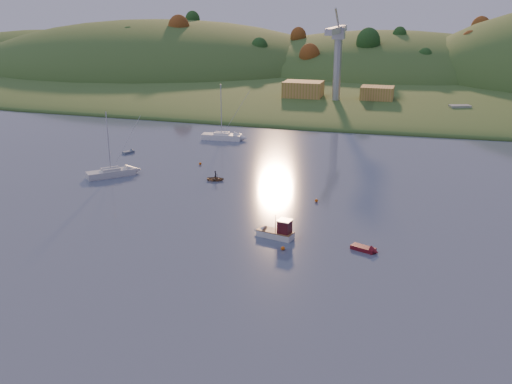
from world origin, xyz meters
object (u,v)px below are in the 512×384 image
(canoe, at_px, (216,179))
(sailboat_far, at_px, (222,136))
(fishing_boat, at_px, (273,231))
(sailboat_near, at_px, (111,172))
(red_tender, at_px, (368,250))
(grey_dinghy, at_px, (131,152))

(canoe, bearing_deg, sailboat_far, 8.16)
(fishing_boat, bearing_deg, sailboat_near, -15.28)
(fishing_boat, relative_size, sailboat_far, 0.48)
(sailboat_near, height_order, red_tender, sailboat_near)
(red_tender, bearing_deg, sailboat_near, 178.46)
(sailboat_near, height_order, grey_dinghy, sailboat_near)
(red_tender, distance_m, grey_dinghy, 61.93)
(sailboat_far, height_order, grey_dinghy, sailboat_far)
(red_tender, bearing_deg, canoe, 162.61)
(grey_dinghy, bearing_deg, red_tender, -98.79)
(fishing_boat, xyz_separation_m, grey_dinghy, (-38.39, 34.31, -0.57))
(sailboat_near, xyz_separation_m, canoe, (18.25, 2.78, -0.43))
(fishing_boat, height_order, canoe, fishing_boat)
(sailboat_near, bearing_deg, fishing_boat, -73.04)
(grey_dinghy, bearing_deg, sailboat_near, -137.29)
(fishing_boat, height_order, red_tender, fishing_boat)
(sailboat_near, bearing_deg, sailboat_far, 29.61)
(red_tender, bearing_deg, sailboat_far, 147.09)
(sailboat_far, distance_m, canoe, 30.63)
(fishing_boat, distance_m, sailboat_near, 38.34)
(sailboat_far, bearing_deg, grey_dinghy, -135.10)
(fishing_boat, bearing_deg, canoe, -40.56)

